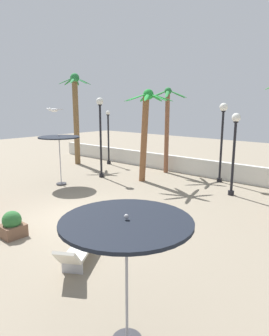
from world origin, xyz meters
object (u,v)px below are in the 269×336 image
Objects in this scene: patio_umbrella_0 at (126,232)px; seagull_0 at (54,110)px; planter at (12,225)px; lamp_post_2 at (108,135)px; lamp_post_0 at (100,126)px; palm_tree_2 at (76,111)px; palm_tree_3 at (145,125)px; lamp_post_3 at (222,130)px; lounge_chair_0 at (77,252)px; lamp_post_1 at (234,143)px; palm_tree_0 at (167,120)px; patio_umbrella_1 at (59,141)px.

seagull_0 is at bearing 155.61° from patio_umbrella_0.
planter is at bearing -88.96° from seagull_0.
lamp_post_2 is (-12.17, 11.28, -0.05)m from patio_umbrella_0.
patio_umbrella_0 is 2.85× the size of planter.
lamp_post_2 is (-2.58, 3.08, -0.91)m from lamp_post_0.
palm_tree_2 is 1.26× the size of palm_tree_3.
lamp_post_3 is at bearing 31.76° from lamp_post_0.
lamp_post_2 is 1.99× the size of lounge_chair_0.
patio_umbrella_0 is at bearing -76.40° from lamp_post_1.
lamp_post_3 is 11.00m from lounge_chair_0.
lamp_post_3 is (3.57, 0.02, -0.38)m from palm_tree_0.
palm_tree_0 is at bearing 5.26° from lamp_post_2.
planter is (1.27, -8.28, -2.73)m from palm_tree_3.
lamp_post_3 reaches higher than seagull_0.
patio_umbrella_1 is at bearing -130.14° from palm_tree_3.
lamp_post_3 is (-3.89, 11.73, 0.76)m from patio_umbrella_0.
palm_tree_3 reaches higher than planter.
palm_tree_3 is (0.44, -2.62, -0.14)m from palm_tree_0.
planter is (8.12, -9.01, -3.37)m from palm_tree_2.
lamp_post_1 is 4.47× the size of planter.
seagull_0 is (-5.78, 2.62, 1.88)m from patio_umbrella_0.
lamp_post_2 is (-4.71, -0.43, -1.19)m from palm_tree_0.
palm_tree_3 reaches higher than lamp_post_1.
palm_tree_3 reaches higher than patio_umbrella_1.
palm_tree_3 reaches higher than lamp_post_3.
palm_tree_2 is 3.31× the size of lounge_chair_0.
palm_tree_0 is at bearing 16.44° from palm_tree_2.
lamp_post_0 is (4.27, -1.62, -0.78)m from palm_tree_2.
palm_tree_0 reaches higher than palm_tree_3.
palm_tree_0 is at bearing -179.69° from lamp_post_3.
patio_umbrella_1 reaches higher than lounge_chair_0.
palm_tree_0 is 9.28m from seagull_0.
palm_tree_0 is 5.49m from lamp_post_1.
lamp_post_1 is (7.57, 4.17, 0.15)m from patio_umbrella_1.
planter is at bearing 171.91° from patio_umbrella_0.
patio_umbrella_1 is 0.58× the size of lamp_post_0.
lamp_post_0 is at bearing 139.47° from patio_umbrella_0.
lamp_post_2 is at bearing 129.91° from lamp_post_0.
lamp_post_3 is at bearing 108.33° from patio_umbrella_0.
lamp_post_0 is at bearing -20.81° from palm_tree_2.
lamp_post_0 is at bearing 124.35° from seagull_0.
palm_tree_3 is 4.10m from lamp_post_3.
palm_tree_3 is at bearing -171.40° from lamp_post_1.
palm_tree_2 is at bearing 179.87° from lamp_post_1.
lamp_post_2 reaches higher than planter.
seagull_0 is (3.81, -5.58, 1.02)m from lamp_post_0.
palm_tree_0 is 1.22× the size of lamp_post_3.
palm_tree_2 is 6.87× the size of seagull_0.
lamp_post_3 reaches higher than patio_umbrella_0.
lamp_post_0 is 5.36× the size of planter.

